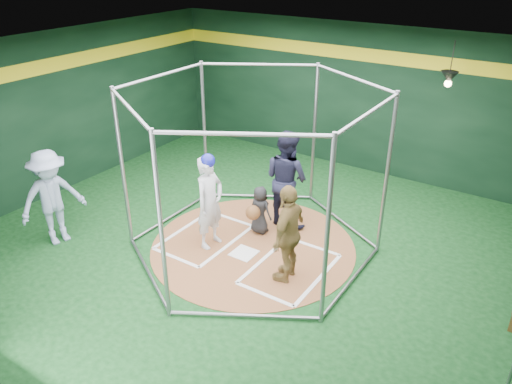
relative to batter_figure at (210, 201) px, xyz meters
The scene contains 12 objects.
room_shell 1.15m from the batter_figure, 28.26° to the left, with size 10.10×9.10×3.53m.
clay_disc 1.20m from the batter_figure, 27.75° to the left, with size 3.80×3.80×0.01m, color brown.
home_plate 1.14m from the batter_figure, ahead, with size 0.43×0.43×0.01m, color white.
batter_box_left 0.94m from the batter_figure, 155.55° to the left, with size 1.17×1.77×0.01m.
batter_box_right 1.88m from the batter_figure, ahead, with size 1.17×1.77×0.01m.
batting_cage 0.98m from the batter_figure, 27.75° to the left, with size 4.05×4.67×3.00m.
pendant_lamp_near 5.24m from the batter_figure, 53.87° to the left, with size 0.34×0.34×0.90m.
batter_figure is the anchor object (origin of this frame).
visitor_leopard 1.71m from the batter_figure, ahead, with size 1.01×0.42×1.72m, color #AA8949.
catcher_figure 1.07m from the batter_figure, 58.34° to the left, with size 0.50×0.57×0.97m.
umpire 1.64m from the batter_figure, 63.03° to the left, with size 0.95×0.74×1.95m, color black.
bystander_blue 2.90m from the batter_figure, 149.16° to the right, with size 1.19×0.68×1.84m, color #8F9DBD.
Camera 1 is at (4.39, -6.55, 5.09)m, focal length 35.00 mm.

